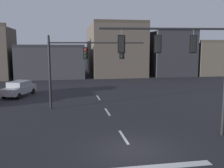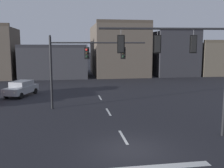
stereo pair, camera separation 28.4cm
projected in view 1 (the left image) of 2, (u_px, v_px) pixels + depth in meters
ground_plane at (132, 150)px, 13.39m from camera, size 400.00×400.00×0.00m
stop_bar_paint at (144, 168)px, 11.44m from camera, size 6.40×0.50×0.01m
lane_centreline at (124, 137)px, 15.33m from camera, size 0.16×26.40×0.01m
signal_mast_near_side at (187, 56)px, 14.83m from camera, size 7.48×0.97×6.91m
signal_mast_far_side at (78, 60)px, 21.73m from camera, size 7.97×1.25×6.26m
car_lot_nearside at (19, 88)px, 27.74m from camera, size 3.28×4.75×1.61m
building_row at (113, 55)px, 47.57m from camera, size 50.45×13.67×9.53m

